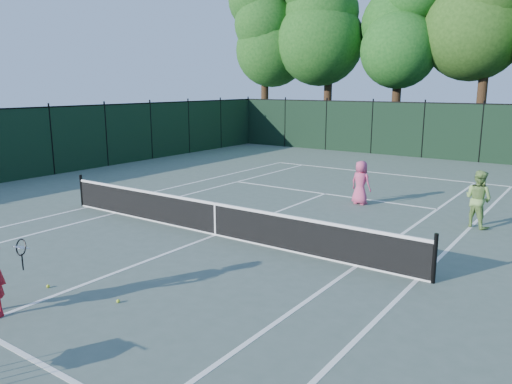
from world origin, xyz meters
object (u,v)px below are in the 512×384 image
Objects in this scene: player_green at (478,199)px; loose_ball_near_cart at (118,301)px; player_pink at (361,183)px; loose_ball_midcourt at (48,286)px.

loose_ball_near_cart is at bearing 88.95° from player_green.
loose_ball_near_cart is at bearing 98.30° from player_pink.
player_green reaches higher than loose_ball_midcourt.
player_green is at bearing 57.89° from loose_ball_midcourt.
player_pink is 10.03m from loose_ball_near_cart.
player_pink is 10.59m from loose_ball_midcourt.
player_green is 11.40m from loose_ball_midcourt.
loose_ball_midcourt is (-2.17, -10.34, -0.71)m from player_pink.
player_green reaches higher than loose_ball_near_cart.
player_green is 10.28m from loose_ball_near_cart.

